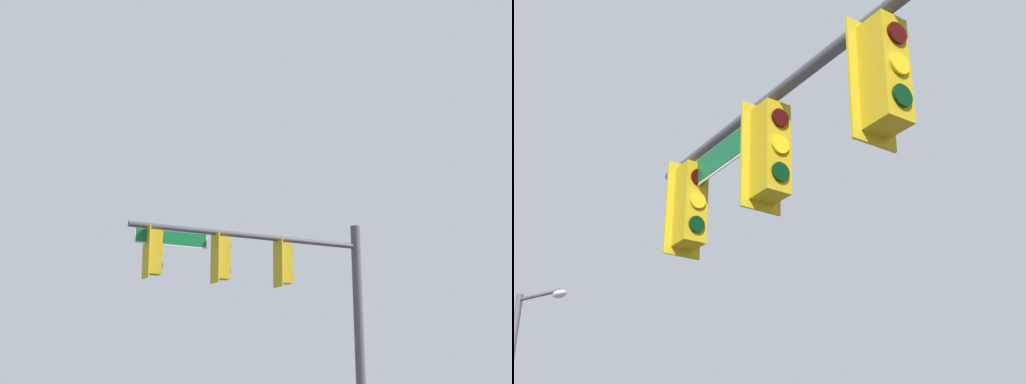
# 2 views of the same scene
# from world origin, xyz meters

# --- Properties ---
(signal_pole_near) EXTENTS (6.79, 1.50, 6.44)m
(signal_pole_near) POSITION_xyz_m (-5.60, -8.05, 4.45)
(signal_pole_near) COLOR #47474C
(signal_pole_near) RESTS_ON ground_plane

